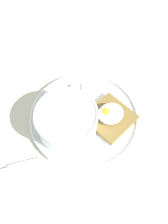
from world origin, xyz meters
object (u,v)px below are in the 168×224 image
object	(u,v)px
toast_slice	(110,118)
banana_slice_right	(88,90)
banana_slice_left	(64,95)
knife	(10,168)
oatmeal_bowl	(67,120)
banana_slice_front	(76,89)
poached_egg	(110,113)
banana_slice_back	(79,96)

from	to	relation	value
toast_slice	banana_slice_right	bearing A→B (deg)	90.96
banana_slice_left	knife	world-z (taller)	banana_slice_left
toast_slice	oatmeal_bowl	bearing A→B (deg)	161.15
oatmeal_bowl	toast_slice	bearing A→B (deg)	-18.85
banana_slice_front	banana_slice_right	distance (cm)	3.20
banana_slice_left	banana_slice_front	bearing A→B (deg)	5.39
poached_egg	toast_slice	bearing A→B (deg)	-25.09
banana_slice_back	poached_egg	bearing A→B (deg)	-71.26
poached_egg	banana_slice_front	world-z (taller)	poached_egg
banana_slice_front	knife	world-z (taller)	banana_slice_front
toast_slice	banana_slice_front	xyz separation A→B (cm)	(-2.66, 11.81, -0.25)
banana_slice_back	banana_slice_right	world-z (taller)	banana_slice_back
knife	banana_slice_left	bearing A→B (deg)	28.50
banana_slice_back	toast_slice	bearing A→B (deg)	-70.79
poached_egg	banana_slice_front	distance (cm)	12.25
knife	banana_slice_back	bearing A→B (deg)	19.78
oatmeal_bowl	poached_egg	size ratio (longest dim) A/B	2.30
toast_slice	knife	bearing A→B (deg)	177.16
oatmeal_bowl	knife	bearing A→B (deg)	-172.39
toast_slice	knife	distance (cm)	25.13
poached_egg	banana_slice_left	xyz separation A→B (cm)	(-6.11, 11.43, -2.35)
banana_slice_back	banana_slice_right	xyz separation A→B (cm)	(3.01, 0.70, -0.15)
banana_slice_right	knife	size ratio (longest dim) A/B	0.29
oatmeal_bowl	banana_slice_front	xyz separation A→B (cm)	(7.01, 8.51, -2.73)
toast_slice	banana_slice_front	world-z (taller)	toast_slice
poached_egg	banana_slice_left	world-z (taller)	poached_egg
banana_slice_left	banana_slice_back	size ratio (longest dim) A/B	0.96
knife	oatmeal_bowl	bearing A→B (deg)	7.61
oatmeal_bowl	banana_slice_left	distance (cm)	9.32
banana_slice_back	knife	size ratio (longest dim) A/B	0.25
banana_slice_front	oatmeal_bowl	bearing A→B (deg)	-129.47
oatmeal_bowl	banana_slice_left	size ratio (longest dim) A/B	4.50
toast_slice	poached_egg	xyz separation A→B (cm)	(-0.10, 0.05, 2.00)
banana_slice_front	poached_egg	bearing A→B (deg)	-77.74
oatmeal_bowl	toast_slice	distance (cm)	10.51
oatmeal_bowl	toast_slice	size ratio (longest dim) A/B	1.17
banana_slice_front	banana_slice_left	world-z (taller)	banana_slice_front
toast_slice	banana_slice_front	distance (cm)	12.11
banana_slice_left	oatmeal_bowl	bearing A→B (deg)	-112.91
toast_slice	banana_slice_right	world-z (taller)	same
banana_slice_right	knife	bearing A→B (deg)	-161.01
toast_slice	banana_slice_front	bearing A→B (deg)	102.67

